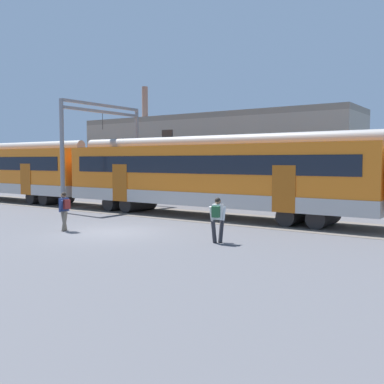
% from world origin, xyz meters
% --- Properties ---
extents(ground_plane, '(160.00, 160.00, 0.00)m').
position_xyz_m(ground_plane, '(0.00, 0.00, 0.00)').
color(ground_plane, '#515156').
extents(track_bed, '(80.00, 4.40, 0.01)m').
position_xyz_m(track_bed, '(-10.43, 6.62, 0.01)').
color(track_bed, '#605951').
rests_on(track_bed, ground).
extents(commuter_train, '(38.05, 3.07, 4.73)m').
position_xyz_m(commuter_train, '(-7.94, 6.62, 2.25)').
color(commuter_train, '#B2ADA8').
rests_on(commuter_train, ground).
extents(pedestrian_navy, '(0.63, 0.55, 1.67)m').
position_xyz_m(pedestrian_navy, '(-1.84, -0.95, 0.99)').
color(pedestrian_navy, '#6B6051').
rests_on(pedestrian_navy, ground).
extents(pedestrian_white, '(0.54, 0.68, 1.67)m').
position_xyz_m(pedestrian_white, '(4.98, 0.35, 0.99)').
color(pedestrian_white, '#28282D').
rests_on(pedestrian_white, ground).
extents(catenary_gantry, '(0.24, 6.64, 6.53)m').
position_xyz_m(catenary_gantry, '(-7.23, 6.62, 4.31)').
color(catenary_gantry, gray).
rests_on(catenary_gantry, ground).
extents(background_building, '(21.96, 5.00, 9.20)m').
position_xyz_m(background_building, '(-4.90, 15.70, 3.21)').
color(background_building, gray).
rests_on(background_building, ground).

